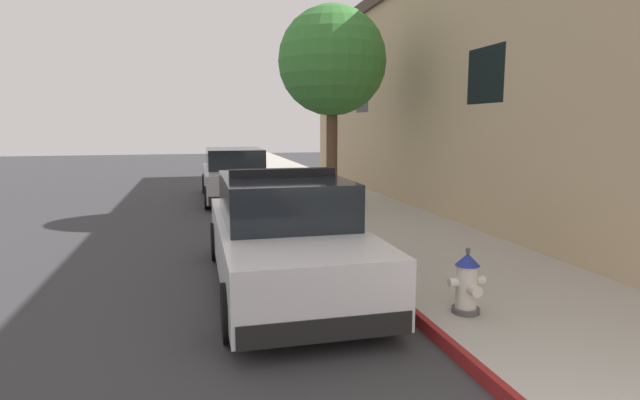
{
  "coord_description": "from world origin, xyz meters",
  "views": [
    {
      "loc": [
        -2.47,
        -1.26,
        2.29
      ],
      "look_at": [
        -0.4,
        7.17,
        1.0
      ],
      "focal_mm": 28.51,
      "sensor_mm": 36.0,
      "label": 1
    }
  ],
  "objects": [
    {
      "name": "curb_painted_edge",
      "position": [
        -0.04,
        10.0,
        0.07
      ],
      "size": [
        0.08,
        60.0,
        0.15
      ],
      "primitive_type": "cube",
      "color": "maroon",
      "rests_on": "ground"
    },
    {
      "name": "storefront_building",
      "position": [
        6.77,
        7.89,
        3.14
      ],
      "size": [
        7.54,
        27.35,
        6.27
      ],
      "color": "tan",
      "rests_on": "ground"
    },
    {
      "name": "fire_hydrant",
      "position": [
        0.49,
        3.77,
        0.5
      ],
      "size": [
        0.44,
        0.4,
        0.76
      ],
      "color": "#4C4C51",
      "rests_on": "sidewalk_pavement"
    },
    {
      "name": "sidewalk_pavement",
      "position": [
        1.56,
        10.0,
        0.07
      ],
      "size": [
        3.12,
        60.0,
        0.15
      ],
      "primitive_type": "cube",
      "color": "#ADA89E",
      "rests_on": "ground"
    },
    {
      "name": "parked_car_silver_ahead",
      "position": [
        -1.29,
        14.49,
        0.74
      ],
      "size": [
        1.94,
        4.84,
        1.56
      ],
      "color": "#B2B5BA",
      "rests_on": "ground"
    },
    {
      "name": "police_cruiser",
      "position": [
        -1.29,
        5.71,
        0.74
      ],
      "size": [
        1.94,
        4.84,
        1.68
      ],
      "color": "white",
      "rests_on": "ground"
    },
    {
      "name": "street_tree",
      "position": [
        0.9,
        11.17,
        3.82
      ],
      "size": [
        2.68,
        2.68,
        5.04
      ],
      "color": "brown",
      "rests_on": "sidewalk_pavement"
    },
    {
      "name": "ground_plane",
      "position": [
        -4.44,
        10.0,
        -0.1
      ],
      "size": [
        32.85,
        60.0,
        0.2
      ],
      "primitive_type": "cube",
      "color": "#353538"
    }
  ]
}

